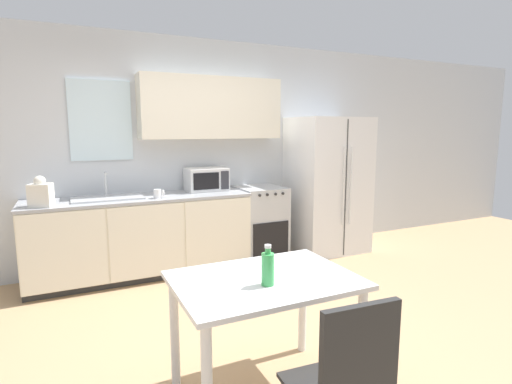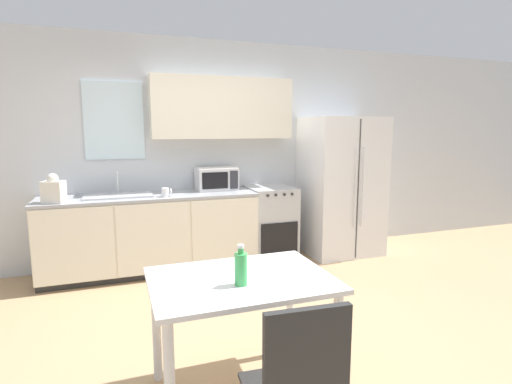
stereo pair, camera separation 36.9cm
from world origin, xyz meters
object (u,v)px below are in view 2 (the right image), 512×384
(coffee_mug, at_px, (166,192))
(drink_bottle, at_px, (241,268))
(refrigerator, at_px, (341,186))
(microwave, at_px, (216,179))
(oven_range, at_px, (270,223))
(dining_table, at_px, (241,296))

(coffee_mug, height_order, drink_bottle, coffee_mug)
(coffee_mug, bearing_deg, refrigerator, 3.25)
(microwave, xyz_separation_m, drink_bottle, (-0.52, -2.64, -0.18))
(refrigerator, relative_size, drink_bottle, 7.57)
(oven_range, distance_m, refrigerator, 1.06)
(oven_range, height_order, coffee_mug, coffee_mug)
(oven_range, bearing_deg, drink_bottle, -115.06)
(oven_range, bearing_deg, microwave, 171.05)
(refrigerator, distance_m, drink_bottle, 3.26)
(dining_table, bearing_deg, microwave, 79.13)
(oven_range, relative_size, dining_table, 0.85)
(coffee_mug, relative_size, drink_bottle, 0.46)
(microwave, distance_m, dining_table, 2.61)
(microwave, relative_size, coffee_mug, 4.40)
(refrigerator, height_order, drink_bottle, refrigerator)
(oven_range, relative_size, drink_bottle, 3.88)
(refrigerator, bearing_deg, dining_table, -132.05)
(coffee_mug, distance_m, dining_table, 2.25)
(refrigerator, xyz_separation_m, dining_table, (-2.12, -2.35, -0.25))
(microwave, relative_size, drink_bottle, 2.04)
(oven_range, xyz_separation_m, microwave, (-0.67, 0.10, 0.58))
(refrigerator, bearing_deg, oven_range, 175.09)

